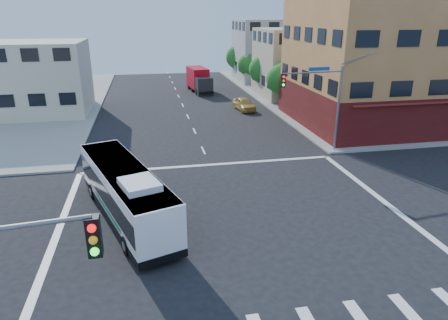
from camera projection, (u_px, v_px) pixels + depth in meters
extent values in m
plane|color=black|center=(238.00, 226.00, 21.71)|extent=(120.00, 120.00, 0.00)
cube|color=gray|center=(411.00, 89.00, 60.24)|extent=(50.00, 50.00, 0.15)
cube|color=#C68447|center=(392.00, 55.00, 39.94)|extent=(18.00, 15.00, 14.00)
cube|color=#551513|center=(385.00, 104.00, 41.67)|extent=(18.09, 15.08, 4.00)
cube|color=maroon|center=(433.00, 103.00, 34.58)|extent=(16.00, 1.60, 0.51)
cube|color=tan|center=(304.00, 63.00, 54.54)|extent=(12.00, 10.00, 9.00)
cube|color=#A9A9A4|center=(273.00, 50.00, 67.26)|extent=(12.00, 10.00, 10.00)
cube|color=beige|center=(31.00, 78.00, 44.89)|extent=(12.00, 10.00, 8.00)
cylinder|color=slate|center=(338.00, 110.00, 32.40)|extent=(0.18, 0.18, 7.00)
cylinder|color=slate|center=(313.00, 72.00, 30.64)|extent=(5.01, 0.62, 0.12)
cube|color=black|center=(283.00, 81.00, 30.14)|extent=(0.32, 0.30, 1.00)
sphere|color=#FF0C0C|center=(284.00, 77.00, 29.88)|extent=(0.20, 0.20, 0.20)
sphere|color=yellow|center=(284.00, 81.00, 29.98)|extent=(0.20, 0.20, 0.20)
sphere|color=#19FF33|center=(283.00, 85.00, 30.08)|extent=(0.20, 0.20, 0.20)
cube|color=navy|center=(319.00, 69.00, 30.69)|extent=(1.80, 0.22, 0.28)
cube|color=gray|center=(371.00, 52.00, 31.52)|extent=(0.50, 0.22, 0.14)
cube|color=black|center=(94.00, 236.00, 9.07)|extent=(0.32, 0.30, 1.00)
sphere|color=#FF0C0C|center=(92.00, 228.00, 8.81)|extent=(0.20, 0.20, 0.20)
sphere|color=yellow|center=(93.00, 240.00, 8.91)|extent=(0.20, 0.20, 0.20)
sphere|color=#19FF33|center=(95.00, 252.00, 9.01)|extent=(0.20, 0.20, 0.20)
cylinder|color=#342312|center=(280.00, 99.00, 49.29)|extent=(0.28, 0.28, 1.92)
sphere|color=#1A5B1D|center=(281.00, 79.00, 48.46)|extent=(3.60, 3.60, 3.60)
sphere|color=#1A5B1D|center=(285.00, 72.00, 47.95)|extent=(2.52, 2.52, 2.52)
cylinder|color=#342312|center=(262.00, 87.00, 56.65)|extent=(0.28, 0.28, 1.99)
sphere|color=#1A5B1D|center=(263.00, 69.00, 55.78)|extent=(3.80, 3.80, 3.80)
sphere|color=#1A5B1D|center=(266.00, 63.00, 55.25)|extent=(2.66, 2.66, 2.66)
cylinder|color=#342312|center=(248.00, 79.00, 64.04)|extent=(0.28, 0.28, 1.89)
sphere|color=#1A5B1D|center=(248.00, 65.00, 63.24)|extent=(3.40, 3.40, 3.40)
sphere|color=#1A5B1D|center=(251.00, 59.00, 62.74)|extent=(2.38, 2.38, 2.38)
cylinder|color=#342312|center=(237.00, 72.00, 71.38)|extent=(0.28, 0.28, 2.03)
sphere|color=#1A5B1D|center=(237.00, 57.00, 70.48)|extent=(4.00, 4.00, 4.00)
sphere|color=#1A5B1D|center=(240.00, 51.00, 69.93)|extent=(2.80, 2.80, 2.80)
cube|color=black|center=(127.00, 210.00, 22.37)|extent=(5.79, 11.30, 0.42)
cube|color=white|center=(125.00, 191.00, 21.98)|extent=(5.77, 11.27, 2.64)
cube|color=black|center=(125.00, 189.00, 21.93)|extent=(5.71, 10.97, 1.16)
cube|color=black|center=(101.00, 160.00, 26.44)|extent=(2.07, 0.74, 1.25)
cube|color=#E5590C|center=(99.00, 147.00, 26.14)|extent=(1.69, 0.61, 0.26)
cube|color=white|center=(123.00, 170.00, 21.55)|extent=(5.66, 11.05, 0.11)
cube|color=white|center=(140.00, 184.00, 19.21)|extent=(2.21, 2.46, 0.33)
cube|color=#116544|center=(107.00, 211.00, 21.28)|extent=(1.64, 4.83, 0.26)
cube|color=#116544|center=(150.00, 201.00, 22.39)|extent=(1.64, 4.83, 0.26)
cylinder|color=black|center=(93.00, 191.00, 24.77)|extent=(0.57, 1.00, 0.96)
cylinder|color=#99999E|center=(91.00, 192.00, 24.71)|extent=(0.19, 0.47, 0.48)
cylinder|color=black|center=(128.00, 184.00, 25.79)|extent=(0.57, 1.00, 0.96)
cylinder|color=#99999E|center=(130.00, 184.00, 25.85)|extent=(0.19, 0.47, 0.48)
cylinder|color=black|center=(126.00, 246.00, 18.97)|extent=(0.57, 1.00, 0.96)
cylinder|color=#99999E|center=(124.00, 246.00, 18.91)|extent=(0.19, 0.47, 0.48)
cylinder|color=black|center=(170.00, 234.00, 20.00)|extent=(0.57, 1.00, 0.96)
cylinder|color=#99999E|center=(172.00, 233.00, 20.06)|extent=(0.19, 0.47, 0.48)
cube|color=#232327|center=(204.00, 86.00, 56.09)|extent=(2.39, 2.31, 2.46)
cube|color=black|center=(206.00, 85.00, 55.15)|extent=(1.98, 0.30, 0.95)
cube|color=#BB0617|center=(198.00, 77.00, 59.04)|extent=(2.85, 5.52, 2.84)
cube|color=black|center=(200.00, 88.00, 58.53)|extent=(2.91, 7.75, 0.28)
cylinder|color=black|center=(197.00, 92.00, 56.24)|extent=(0.37, 0.97, 0.95)
cylinder|color=black|center=(210.00, 91.00, 56.80)|extent=(0.37, 0.97, 0.95)
cylinder|color=black|center=(192.00, 89.00, 58.69)|extent=(0.37, 0.97, 0.95)
cylinder|color=black|center=(205.00, 88.00, 59.25)|extent=(0.37, 0.97, 0.95)
cylinder|color=black|center=(189.00, 86.00, 60.81)|extent=(0.37, 0.97, 0.95)
cylinder|color=black|center=(201.00, 85.00, 61.37)|extent=(0.37, 0.97, 0.95)
imported|color=gold|center=(244.00, 104.00, 47.45)|extent=(2.20, 4.56, 1.50)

